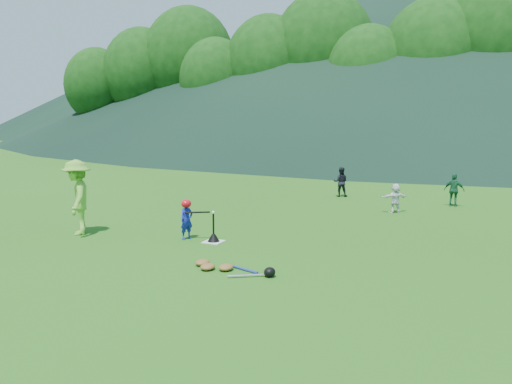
# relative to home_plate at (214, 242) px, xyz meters

# --- Properties ---
(ground) EXTENTS (120.00, 120.00, 0.00)m
(ground) POSITION_rel_home_plate_xyz_m (0.00, 0.00, -0.01)
(ground) COLOR #275914
(ground) RESTS_ON ground
(home_plate) EXTENTS (0.45, 0.45, 0.02)m
(home_plate) POSITION_rel_home_plate_xyz_m (0.00, 0.00, 0.00)
(home_plate) COLOR silver
(home_plate) RESTS_ON ground
(baseball) EXTENTS (0.08, 0.08, 0.08)m
(baseball) POSITION_rel_home_plate_xyz_m (0.00, 0.00, 0.73)
(baseball) COLOR white
(baseball) RESTS_ON batting_tee
(batter_child) EXTENTS (0.35, 0.42, 0.98)m
(batter_child) POSITION_rel_home_plate_xyz_m (-0.76, -0.00, 0.48)
(batter_child) COLOR #152096
(batter_child) RESTS_ON ground
(adult_coach) EXTENTS (1.35, 1.43, 1.94)m
(adult_coach) POSITION_rel_home_plate_xyz_m (-3.61, -0.71, 0.96)
(adult_coach) COLOR #72B836
(adult_coach) RESTS_ON ground
(fielder_b) EXTENTS (0.64, 0.56, 1.14)m
(fielder_b) POSITION_rel_home_plate_xyz_m (0.94, 8.31, 0.56)
(fielder_b) COLOR black
(fielder_b) RESTS_ON ground
(fielder_c) EXTENTS (0.70, 0.38, 1.13)m
(fielder_c) POSITION_rel_home_plate_xyz_m (5.05, 7.77, 0.56)
(fielder_c) COLOR #1B5C38
(fielder_c) RESTS_ON ground
(fielder_d) EXTENTS (0.86, 0.76, 0.94)m
(fielder_d) POSITION_rel_home_plate_xyz_m (3.40, 5.75, 0.46)
(fielder_d) COLOR white
(fielder_d) RESTS_ON ground
(batting_tee) EXTENTS (0.30, 0.30, 0.68)m
(batting_tee) POSITION_rel_home_plate_xyz_m (0.00, 0.00, 0.12)
(batting_tee) COLOR black
(batting_tee) RESTS_ON home_plate
(batter_gear) EXTENTS (0.72, 0.29, 0.34)m
(batter_gear) POSITION_rel_home_plate_xyz_m (-0.74, -0.00, 0.87)
(batter_gear) COLOR red
(batter_gear) RESTS_ON ground
(equipment_pile) EXTENTS (1.80, 0.70, 0.19)m
(equipment_pile) POSITION_rel_home_plate_xyz_m (1.35, -1.91, 0.06)
(equipment_pile) COLOR olive
(equipment_pile) RESTS_ON ground
(outfield_fence) EXTENTS (70.07, 0.08, 1.33)m
(outfield_fence) POSITION_rel_home_plate_xyz_m (0.00, 28.00, 0.69)
(outfield_fence) COLOR gray
(outfield_fence) RESTS_ON ground
(tree_line) EXTENTS (70.04, 11.40, 14.82)m
(tree_line) POSITION_rel_home_plate_xyz_m (0.20, 33.83, 8.20)
(tree_line) COLOR #382314
(tree_line) RESTS_ON ground
(distant_hills) EXTENTS (155.00, 140.00, 32.00)m
(distant_hills) POSITION_rel_home_plate_xyz_m (-7.63, 81.81, 14.97)
(distant_hills) COLOR black
(distant_hills) RESTS_ON ground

